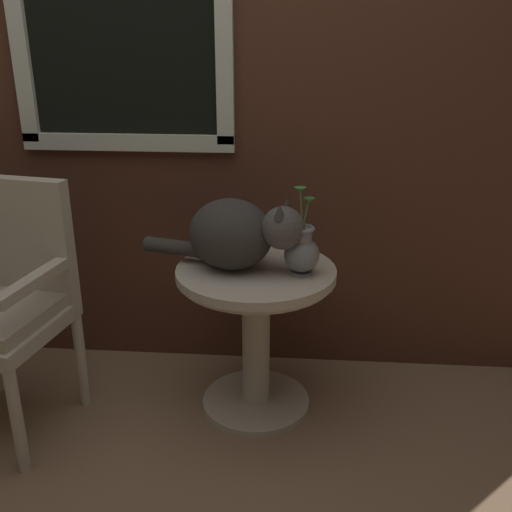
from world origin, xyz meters
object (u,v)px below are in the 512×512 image
(wicker_side_table, at_px, (256,311))
(pewter_vase_with_ivy, at_px, (302,250))
(cat, at_px, (236,234))
(wicker_chair, at_px, (2,295))

(wicker_side_table, height_order, pewter_vase_with_ivy, pewter_vase_with_ivy)
(wicker_side_table, height_order, cat, cat)
(cat, height_order, pewter_vase_with_ivy, pewter_vase_with_ivy)
(wicker_chair, relative_size, cat, 1.51)
(wicker_chair, height_order, cat, wicker_chair)
(wicker_side_table, bearing_deg, wicker_chair, -171.06)
(wicker_side_table, relative_size, wicker_chair, 0.64)
(pewter_vase_with_ivy, bearing_deg, wicker_chair, -174.56)
(pewter_vase_with_ivy, bearing_deg, wicker_side_table, 166.18)
(wicker_chair, distance_m, pewter_vase_with_ivy, 1.15)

